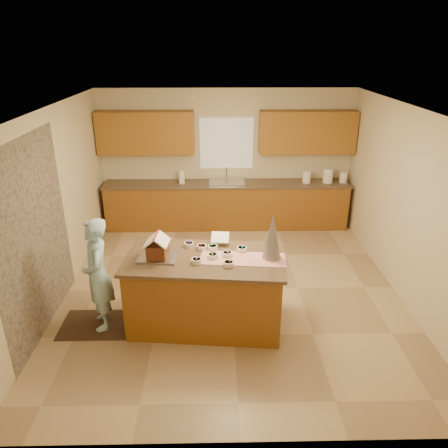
{
  "coord_description": "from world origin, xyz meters",
  "views": [
    {
      "loc": [
        -0.22,
        -5.69,
        3.52
      ],
      "look_at": [
        -0.1,
        0.2,
        1.0
      ],
      "focal_mm": 34.48,
      "sensor_mm": 36.0,
      "label": 1
    }
  ],
  "objects": [
    {
      "name": "canister_c",
      "position": [
        2.31,
        2.45,
        1.03
      ],
      "size": [
        0.15,
        0.15,
        0.21
      ],
      "primitive_type": "cylinder",
      "color": "white",
      "rests_on": "back_counter_top"
    },
    {
      "name": "back_counter_base",
      "position": [
        0.0,
        2.45,
        0.44
      ],
      "size": [
        4.8,
        0.6,
        0.88
      ],
      "primitive_type": "cube",
      "color": "brown",
      "rests_on": "floor"
    },
    {
      "name": "wall_front",
      "position": [
        0.0,
        -2.75,
        1.35
      ],
      "size": [
        5.5,
        5.5,
        0.0
      ],
      "primitive_type": "plane",
      "color": "beige",
      "rests_on": "floor"
    },
    {
      "name": "island_base",
      "position": [
        -0.36,
        -0.85,
        0.47
      ],
      "size": [
        2.02,
        1.15,
        0.94
      ],
      "primitive_type": "cube",
      "rotation": [
        0.0,
        0.0,
        -0.1
      ],
      "color": "brown",
      "rests_on": "floor"
    },
    {
      "name": "candy_bowls",
      "position": [
        -0.25,
        -0.77,
        1.02
      ],
      "size": [
        0.83,
        0.68,
        0.06
      ],
      "color": "pink",
      "rests_on": "island_top"
    },
    {
      "name": "baking_tray",
      "position": [
        -0.96,
        -0.84,
        1.0
      ],
      "size": [
        0.53,
        0.41,
        0.03
      ],
      "primitive_type": "cube",
      "rotation": [
        0.0,
        0.0,
        -0.1
      ],
      "color": "silver",
      "rests_on": "island_top"
    },
    {
      "name": "faucet",
      "position": [
        0.0,
        2.63,
        1.06
      ],
      "size": [
        0.03,
        0.03,
        0.28
      ],
      "primitive_type": "cylinder",
      "color": "silver",
      "rests_on": "back_counter_top"
    },
    {
      "name": "sink",
      "position": [
        0.0,
        2.45,
        0.89
      ],
      "size": [
        0.7,
        0.45,
        0.12
      ],
      "primitive_type": "cube",
      "color": "silver",
      "rests_on": "back_counter_top"
    },
    {
      "name": "stone_accent",
      "position": [
        -2.48,
        -0.8,
        1.25
      ],
      "size": [
        0.0,
        2.5,
        2.5
      ],
      "primitive_type": "plane",
      "rotation": [
        1.57,
        0.0,
        1.57
      ],
      "color": "gray",
      "rests_on": "wall_left"
    },
    {
      "name": "canister_b",
      "position": [
        2.0,
        2.45,
        1.06
      ],
      "size": [
        0.19,
        0.19,
        0.28
      ],
      "primitive_type": "cylinder",
      "color": "white",
      "rests_on": "back_counter_top"
    },
    {
      "name": "wall_back",
      "position": [
        0.0,
        2.75,
        1.35
      ],
      "size": [
        5.5,
        5.5,
        0.0
      ],
      "primitive_type": "plane",
      "color": "beige",
      "rests_on": "floor"
    },
    {
      "name": "wall_left",
      "position": [
        -2.5,
        0.0,
        1.35
      ],
      "size": [
        5.5,
        5.5,
        0.0
      ],
      "primitive_type": "plane",
      "color": "beige",
      "rests_on": "floor"
    },
    {
      "name": "ceiling",
      "position": [
        0.0,
        0.0,
        2.7
      ],
      "size": [
        5.5,
        5.5,
        0.0
      ],
      "primitive_type": "plane",
      "color": "silver",
      "rests_on": "floor"
    },
    {
      "name": "gingerbread_house",
      "position": [
        -0.96,
        -0.84,
        1.13
      ],
      "size": [
        0.32,
        0.33,
        0.3
      ],
      "color": "#572517",
      "rests_on": "baking_tray"
    },
    {
      "name": "island_top",
      "position": [
        -0.36,
        -0.85,
        0.97
      ],
      "size": [
        2.11,
        1.24,
        0.04
      ],
      "primitive_type": "cube",
      "rotation": [
        0.0,
        0.0,
        -0.1
      ],
      "color": "brown",
      "rests_on": "island_base"
    },
    {
      "name": "upper_cabinet_left",
      "position": [
        -1.55,
        2.57,
        1.9
      ],
      "size": [
        1.85,
        0.35,
        0.8
      ],
      "primitive_type": "cube",
      "color": "#975520",
      "rests_on": "wall_back"
    },
    {
      "name": "paper_towel",
      "position": [
        -0.89,
        2.45,
        1.05
      ],
      "size": [
        0.12,
        0.12,
        0.26
      ],
      "primitive_type": "cylinder",
      "color": "white",
      "rests_on": "back_counter_top"
    },
    {
      "name": "wall_right",
      "position": [
        2.5,
        0.0,
        1.35
      ],
      "size": [
        5.5,
        5.5,
        0.0
      ],
      "primitive_type": "plane",
      "color": "beige",
      "rests_on": "floor"
    },
    {
      "name": "tinsel_tree",
      "position": [
        0.47,
        -0.88,
        1.28
      ],
      "size": [
        0.26,
        0.26,
        0.59
      ],
      "primitive_type": "cone",
      "rotation": [
        0.0,
        0.0,
        -0.1
      ],
      "color": "#A6A8B2",
      "rests_on": "island_top"
    },
    {
      "name": "cookbook",
      "position": [
        -0.17,
        -0.46,
        1.08
      ],
      "size": [
        0.25,
        0.21,
        0.1
      ],
      "primitive_type": "cube",
      "rotation": [
        -1.13,
        0.0,
        -0.1
      ],
      "color": "white",
      "rests_on": "island_top"
    },
    {
      "name": "canister_a",
      "position": [
        1.58,
        2.45,
        1.04
      ],
      "size": [
        0.17,
        0.17,
        0.23
      ],
      "primitive_type": "cylinder",
      "color": "white",
      "rests_on": "back_counter_top"
    },
    {
      "name": "window_curtain",
      "position": [
        0.0,
        2.72,
        1.65
      ],
      "size": [
        1.05,
        0.03,
        1.0
      ],
      "primitive_type": "cube",
      "color": "white",
      "rests_on": "wall_back"
    },
    {
      "name": "back_counter_top",
      "position": [
        0.0,
        2.45,
        0.9
      ],
      "size": [
        4.85,
        0.63,
        0.04
      ],
      "primitive_type": "cube",
      "color": "brown",
      "rests_on": "back_counter_base"
    },
    {
      "name": "boy",
      "position": [
        -1.73,
        -0.88,
        0.77
      ],
      "size": [
        0.5,
        0.63,
        1.52
      ],
      "primitive_type": "imported",
      "rotation": [
        0.0,
        0.0,
        -1.29
      ],
      "color": "#A7D5ED",
      "rests_on": "rug"
    },
    {
      "name": "table_runner",
      "position": [
        0.12,
        -0.89,
        0.99
      ],
      "size": [
        1.11,
        0.49,
        0.01
      ],
      "primitive_type": "cube",
      "rotation": [
        0.0,
        0.0,
        -0.1
      ],
      "color": "#B2150C",
      "rests_on": "island_top"
    },
    {
      "name": "floor",
      "position": [
        0.0,
        0.0,
        0.0
      ],
      "size": [
        5.5,
        5.5,
        0.0
      ],
      "primitive_type": "plane",
      "color": "tan",
      "rests_on": "ground"
    },
    {
      "name": "upper_cabinet_right",
      "position": [
        1.55,
        2.57,
        1.9
      ],
      "size": [
        1.85,
        0.35,
        0.8
      ],
      "primitive_type": "cube",
      "color": "#975520",
      "rests_on": "wall_back"
    },
    {
      "name": "rug",
      "position": [
        -1.78,
        -0.88,
        0.01
      ],
      "size": [
        1.03,
        0.67,
        0.01
      ],
      "primitive_type": "cube",
      "color": "black",
      "rests_on": "floor"
    }
  ]
}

